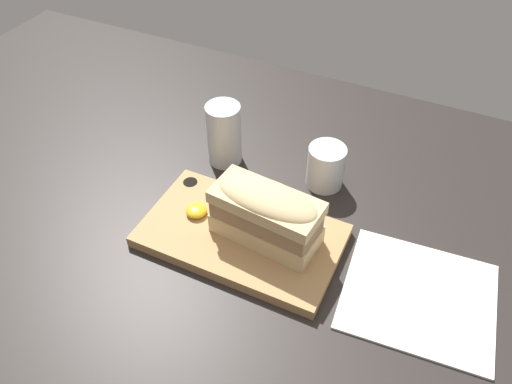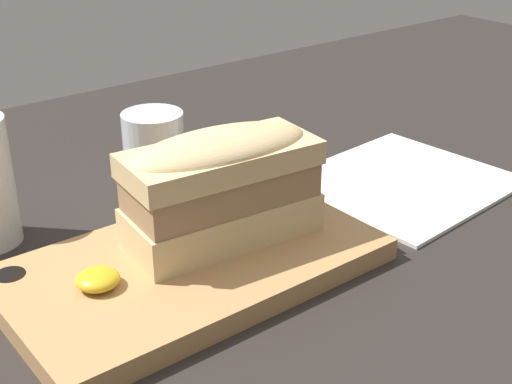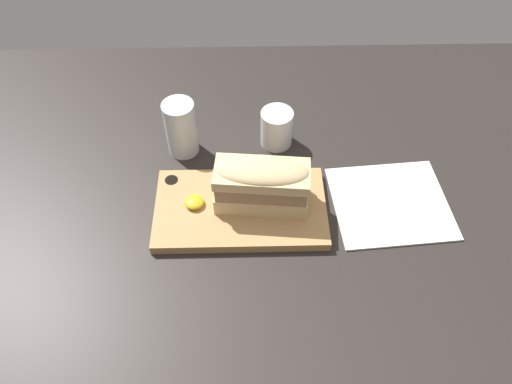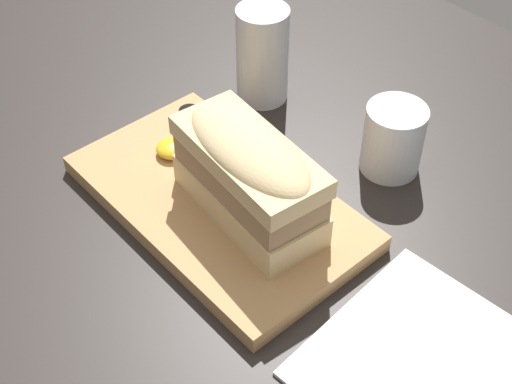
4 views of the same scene
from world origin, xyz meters
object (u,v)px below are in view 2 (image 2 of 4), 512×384
Objects in this scene: sandwich at (221,182)px; wine_glass at (154,152)px; serving_board at (191,265)px; napkin at (402,182)px.

sandwich is 2.19× the size of wine_glass.
serving_board is 28.39cm from napkin.
wine_glass is at bearing 78.47° from sandwich.
wine_glass is at bearing 67.64° from serving_board.
sandwich is at bearing -178.93° from napkin.
sandwich reaches higher than serving_board.
wine_glass is 0.35× the size of napkin.
wine_glass is 27.10cm from napkin.
sandwich is at bearing 11.92° from serving_board.
napkin is (20.80, -17.06, -3.27)cm from wine_glass.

